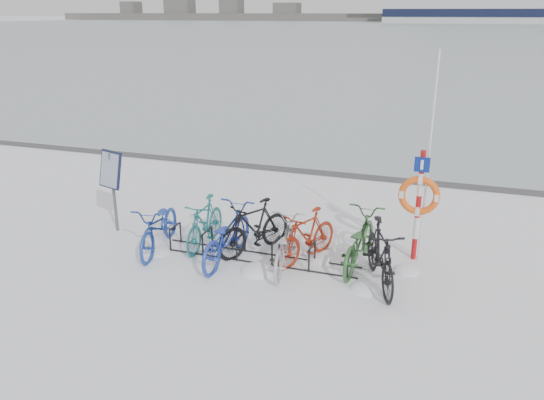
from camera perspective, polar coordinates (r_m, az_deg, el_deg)
The scene contains 16 objects.
ground at distance 10.42m, azimuth -1.50°, elevation -6.31°, with size 900.00×900.00×0.00m, color white.
ice_sheet at distance 163.87m, azimuth 18.45°, elevation 17.12°, with size 400.00×298.00×0.02m, color #9DAAB1.
quay_edge at distance 15.70m, azimuth 5.95°, elevation 2.85°, with size 400.00×0.25×0.10m, color #3F3F42.
bike_rack at distance 10.34m, azimuth -1.51°, elevation -5.41°, with size 4.00×0.48×0.46m.
info_board at distance 11.75m, azimuth -16.93°, elevation 2.66°, with size 0.64×0.40×1.80m.
lifebuoy_station at distance 10.22m, azimuth 15.57°, elevation 0.47°, with size 0.76×0.22×3.95m.
shoreline at distance 296.55m, azimuth -6.61°, elevation 19.19°, with size 180.00×12.00×9.50m.
bike_0 at distance 10.88m, azimuth -12.03°, elevation -2.62°, with size 0.69×1.97×1.03m, color #1C3A96.
bike_1 at distance 10.90m, azimuth -7.25°, elevation -2.28°, with size 0.49×1.72×1.03m, color #19676C.
bike_2 at distance 10.22m, azimuth -4.93°, elevation -3.60°, with size 0.72×2.06×1.08m, color #20389E.
bike_3 at distance 10.52m, azimuth -1.93°, elevation -2.78°, with size 0.51×1.82×1.09m, color black.
bike_4 at distance 9.90m, azimuth 1.23°, elevation -4.68°, with size 0.64×1.83×0.96m, color #A1A4A8.
bike_5 at distance 10.21m, azimuth 3.77°, elevation -3.72°, with size 0.48×1.71×1.03m, color maroon.
bike_6 at distance 10.11m, azimuth 9.32°, elevation -4.13°, with size 0.70×2.01×1.05m, color #2D5A2C.
bike_7 at distance 9.46m, azimuth 11.60°, elevation -5.63°, with size 0.55×1.95×1.17m, color black.
snow_drifts at distance 10.17m, azimuth 0.79°, elevation -6.98°, with size 5.60×1.73×0.23m.
Camera 1 is at (3.27, -8.78, 4.56)m, focal length 35.00 mm.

